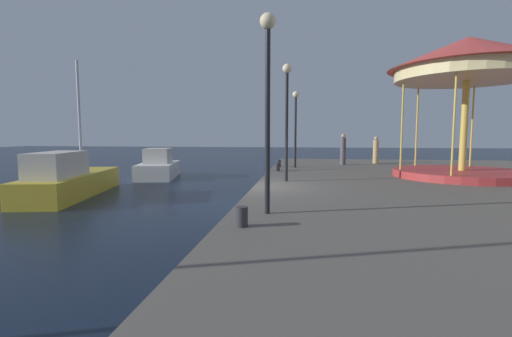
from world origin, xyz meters
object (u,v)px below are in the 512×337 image
Objects in this scene: bollard_center at (279,163)px; lamp_post_near_edge at (268,79)px; motorboat_white at (158,167)px; person_mid_promenade at (376,151)px; sailboat_yellow at (69,180)px; bollard_south at (242,217)px; carousel at (467,72)px; lamp_post_mid_promenade at (287,102)px; lamp_post_far_end at (296,115)px; bollard_north at (277,167)px; person_by_the_water at (343,150)px.

lamp_post_near_edge is at bearing -87.28° from bollard_center.
motorboat_white is 2.76× the size of person_mid_promenade.
sailboat_yellow is 10.97m from bollard_south.
sailboat_yellow reaches higher than person_mid_promenade.
carousel is 7.82m from lamp_post_mid_promenade.
lamp_post_far_end is (0.36, 11.59, -0.20)m from lamp_post_near_edge.
sailboat_yellow reaches higher than motorboat_white.
lamp_post_far_end reaches higher than bollard_south.
carousel is 1.40× the size of lamp_post_near_edge.
bollard_north is at bearing -21.32° from motorboat_white.
lamp_post_near_edge is 14.41m from person_by_the_water.
motorboat_white is 11.79× the size of bollard_south.
sailboat_yellow is 3.98× the size of person_mid_promenade.
bollard_north is (-0.83, -2.01, -2.66)m from lamp_post_far_end.
lamp_post_mid_promenade is at bearing 88.47° from lamp_post_near_edge.
lamp_post_mid_promenade is 8.91m from person_by_the_water.
carousel reaches higher than sailboat_yellow.
sailboat_yellow is 1.63× the size of lamp_post_far_end.
bollard_center is at bearing -151.46° from person_by_the_water.
lamp_post_mid_promenade is at bearing -80.60° from bollard_north.
person_mid_promenade reaches higher than bollard_center.
motorboat_white is 7.40m from bollard_center.
person_mid_promenade is at bearing 33.76° from sailboat_yellow.
lamp_post_far_end is at bearing -144.49° from person_mid_promenade.
motorboat_white is at bearing 175.15° from bollard_center.
lamp_post_mid_promenade is 11.27× the size of bollard_center.
bollard_north is (7.45, -2.91, 0.34)m from motorboat_white.
lamp_post_mid_promenade is at bearing -118.97° from person_mid_promenade.
bollard_center is (8.39, 6.27, 0.27)m from sailboat_yellow.
carousel is 3.71× the size of person_mid_promenade.
person_by_the_water is at bearing 76.79° from bollard_south.
lamp_post_near_edge is at bearing -87.18° from bollard_north.
lamp_post_mid_promenade is (8.08, -6.69, 3.20)m from motorboat_white.
motorboat_white is 15.13m from lamp_post_near_edge.
person_mid_promenade is (13.25, 2.65, 0.94)m from motorboat_white.
bollard_center is at bearing 96.76° from lamp_post_mid_promenade.
lamp_post_mid_promenade is at bearing -83.24° from bollard_center.
bollard_south is (-0.38, -1.25, -2.86)m from lamp_post_near_edge.
person_mid_promenade is (5.32, 15.13, -2.27)m from lamp_post_near_edge.
motorboat_white is at bearing -172.78° from person_by_the_water.
sailboat_yellow is 17.20m from person_mid_promenade.
motorboat_white is 2.53× the size of person_by_the_water.
bollard_north is (8.49, 3.99, 0.27)m from sailboat_yellow.
lamp_post_far_end is 6.44m from person_mid_promenade.
lamp_post_mid_promenade is 1.08× the size of lamp_post_far_end.
motorboat_white reaches higher than bollard_north.
sailboat_yellow reaches higher than lamp_post_far_end.
sailboat_yellow is 10.48m from bollard_center.
carousel is 8.14m from lamp_post_far_end.
carousel is 8.24m from person_mid_promenade.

